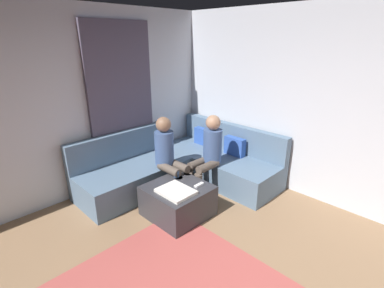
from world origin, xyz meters
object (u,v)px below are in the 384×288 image
object	(u,v)px
coffee_mug	(176,174)
person_on_couch_back	(208,152)
ottoman	(178,201)
game_remote	(199,185)
sectional_couch	(183,166)
person_on_couch_side	(169,154)

from	to	relation	value
coffee_mug	person_on_couch_back	xyz separation A→B (m)	(0.08, 0.58, 0.19)
ottoman	coffee_mug	size ratio (longest dim) A/B	8.00
person_on_couch_back	game_remote	bearing A→B (deg)	121.20
ottoman	sectional_couch	bearing A→B (deg)	132.16
game_remote	person_on_couch_side	bearing A→B (deg)	175.27
sectional_couch	person_on_couch_side	size ratio (longest dim) A/B	2.12
ottoman	person_on_couch_side	size ratio (longest dim) A/B	0.63
sectional_couch	coffee_mug	xyz separation A→B (m)	(0.41, -0.52, 0.19)
sectional_couch	ottoman	size ratio (longest dim) A/B	3.36
ottoman	coffee_mug	bearing A→B (deg)	140.71
game_remote	ottoman	bearing A→B (deg)	-129.29
coffee_mug	person_on_couch_side	size ratio (longest dim) A/B	0.08
ottoman	person_on_couch_back	size ratio (longest dim) A/B	0.63
coffee_mug	person_on_couch_side	distance (m)	0.34
sectional_couch	ottoman	world-z (taller)	sectional_couch
game_remote	person_on_couch_back	distance (m)	0.67
person_on_couch_back	coffee_mug	bearing A→B (deg)	82.51
sectional_couch	game_remote	world-z (taller)	sectional_couch
ottoman	game_remote	distance (m)	0.36
game_remote	person_on_couch_back	bearing A→B (deg)	121.20
person_on_couch_back	person_on_couch_side	xyz separation A→B (m)	(-0.34, -0.48, 0.00)
sectional_couch	coffee_mug	size ratio (longest dim) A/B	26.84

